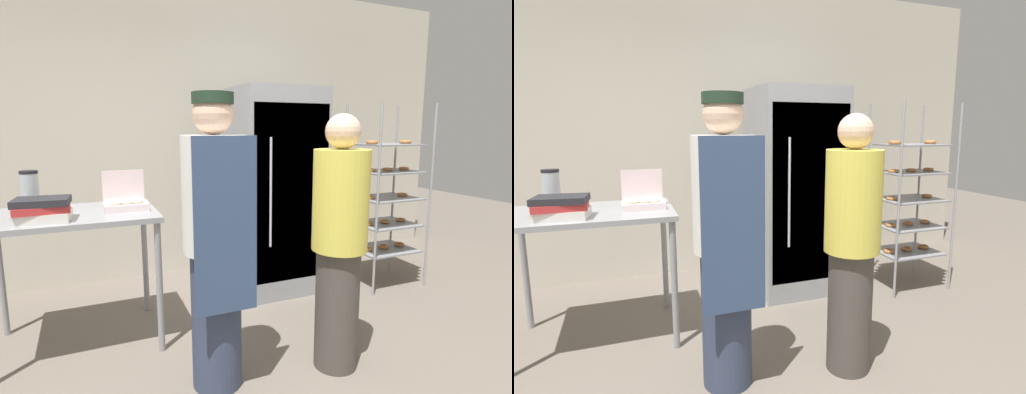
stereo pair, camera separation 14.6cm
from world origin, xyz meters
TOP-DOWN VIEW (x-y plane):
  - back_wall at (0.00, 2.44)m, footprint 6.40×0.12m
  - refrigerator at (0.63, 1.61)m, footprint 0.77×0.77m
  - baking_rack at (1.67, 1.27)m, footprint 0.64×0.51m
  - prep_counter at (-1.07, 1.20)m, footprint 1.09×0.75m
  - donut_box at (-0.73, 1.19)m, footprint 0.29×0.22m
  - blender_pitcher at (-1.31, 1.28)m, footprint 0.14×0.14m
  - binder_stack at (-1.23, 1.01)m, footprint 0.33×0.26m
  - person_baker at (-0.33, 0.38)m, footprint 0.36×0.38m
  - person_customer at (0.42, 0.26)m, footprint 0.34×0.34m

SIDE VIEW (x-z plane):
  - person_customer at x=0.42m, z-range 0.02..1.60m
  - prep_counter at x=-1.07m, z-range 0.36..1.30m
  - baking_rack at x=1.67m, z-range -0.02..1.71m
  - person_baker at x=-0.33m, z-range 0.03..1.72m
  - refrigerator at x=0.63m, z-range 0.00..1.86m
  - donut_box at x=-0.73m, z-range 0.85..1.12m
  - binder_stack at x=-1.23m, z-range 0.94..1.08m
  - blender_pitcher at x=-1.31m, z-range 0.92..1.21m
  - back_wall at x=0.00m, z-range 0.00..2.97m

